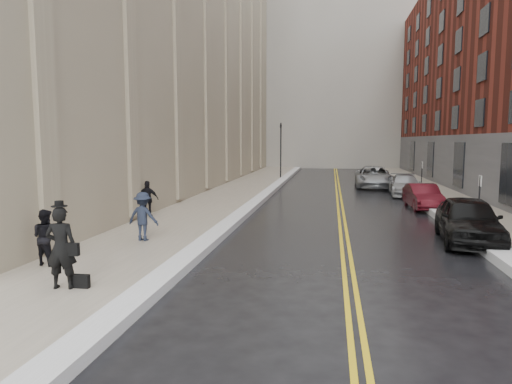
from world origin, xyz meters
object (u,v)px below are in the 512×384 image
(pedestrian_a, at_px, (46,237))
(pedestrian_b, at_px, (143,216))
(car_silver_near, at_px, (405,185))
(car_maroon, at_px, (423,196))
(pedestrian_main, at_px, (61,248))
(pedestrian_c, at_px, (148,199))
(car_silver_far, at_px, (374,177))
(car_black, at_px, (468,220))

(pedestrian_a, distance_m, pedestrian_b, 3.68)
(car_silver_near, bearing_deg, car_maroon, -86.61)
(car_maroon, height_order, pedestrian_main, pedestrian_main)
(car_maroon, height_order, car_silver_near, car_silver_near)
(pedestrian_a, xyz_separation_m, pedestrian_c, (-0.34, 8.01, 0.04))
(car_silver_far, height_order, pedestrian_b, pedestrian_b)
(car_silver_far, xyz_separation_m, pedestrian_b, (-9.64, -21.10, 0.18))
(pedestrian_main, bearing_deg, car_maroon, -134.63)
(car_black, xyz_separation_m, car_silver_far, (-1.60, 18.95, -0.00))
(pedestrian_c, bearing_deg, car_black, 159.83)
(car_maroon, xyz_separation_m, pedestrian_c, (-13.00, -5.72, 0.32))
(car_silver_far, relative_size, pedestrian_main, 3.01)
(car_black, relative_size, pedestrian_b, 2.83)
(pedestrian_a, height_order, pedestrian_b, pedestrian_b)
(car_black, relative_size, pedestrian_c, 2.90)
(pedestrian_c, bearing_deg, pedestrian_b, 101.40)
(car_silver_near, bearing_deg, pedestrian_c, -134.64)
(pedestrian_a, distance_m, pedestrian_c, 8.02)
(pedestrian_main, relative_size, pedestrian_c, 1.18)
(car_black, distance_m, pedestrian_c, 13.23)
(car_silver_far, bearing_deg, pedestrian_c, -123.62)
(car_maroon, height_order, pedestrian_a, pedestrian_a)
(car_silver_near, xyz_separation_m, pedestrian_main, (-11.02, -21.52, 0.45))
(pedestrian_main, height_order, pedestrian_c, pedestrian_main)
(car_black, bearing_deg, car_maroon, 96.24)
(car_maroon, relative_size, car_silver_near, 0.86)
(pedestrian_main, relative_size, pedestrian_b, 1.15)
(pedestrian_main, height_order, pedestrian_a, pedestrian_main)
(car_silver_near, xyz_separation_m, pedestrian_a, (-12.66, -19.71, 0.26))
(car_maroon, xyz_separation_m, pedestrian_main, (-11.02, -15.55, 0.47))
(pedestrian_a, bearing_deg, pedestrian_c, -75.83)
(pedestrian_a, bearing_deg, car_black, -144.58)
(pedestrian_b, relative_size, pedestrian_c, 1.02)
(car_maroon, height_order, pedestrian_c, pedestrian_c)
(car_black, bearing_deg, car_silver_far, 101.07)
(pedestrian_a, relative_size, pedestrian_b, 0.93)
(pedestrian_a, bearing_deg, pedestrian_main, 143.81)
(car_silver_near, distance_m, pedestrian_a, 23.43)
(pedestrian_main, bearing_deg, pedestrian_b, -96.88)
(car_silver_far, relative_size, pedestrian_a, 3.73)
(car_silver_near, height_order, pedestrian_b, pedestrian_b)
(car_black, relative_size, pedestrian_main, 2.46)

